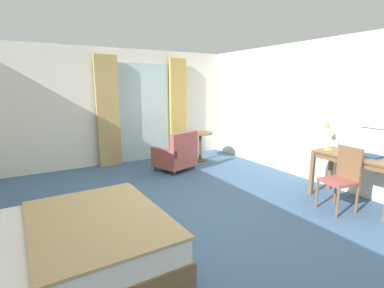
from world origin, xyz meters
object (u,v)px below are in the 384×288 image
desk_lamp (328,130)px  closed_book (371,156)px  writing_desk (358,162)px  desk_chair (343,176)px  armchair_by_window (177,155)px  round_cafe_table (200,140)px  bed (58,249)px

desk_lamp → closed_book: size_ratio=1.92×
writing_desk → desk_lamp: 0.69m
desk_lamp → closed_book: (0.08, -0.70, -0.30)m
desk_chair → armchair_by_window: bearing=111.2°
desk_lamp → round_cafe_table: desk_lamp is taller
bed → desk_chair: bearing=-7.6°
desk_lamp → closed_book: 0.77m
bed → writing_desk: size_ratio=1.66×
desk_chair → armchair_by_window: desk_chair is taller
desk_chair → closed_book: desk_chair is taller
bed → writing_desk: bearing=-6.3°
desk_lamp → desk_chair: bearing=-124.6°
writing_desk → armchair_by_window: (-1.60, 3.00, -0.34)m
desk_chair → desk_lamp: 0.91m
armchair_by_window → round_cafe_table: 1.03m
round_cafe_table → writing_desk: bearing=-78.6°
bed → round_cafe_table: bearing=40.4°
bed → desk_lamp: 4.28m
armchair_by_window → bed: bearing=-136.0°
bed → desk_chair: bed is taller
round_cafe_table → armchair_by_window: bearing=-152.8°
desk_chair → round_cafe_table: size_ratio=1.36×
desk_chair → desk_lamp: bearing=55.4°
writing_desk → bed: bearing=173.7°
desk_lamp → closed_book: bearing=-83.2°
desk_lamp → armchair_by_window: 3.02m
writing_desk → round_cafe_table: bearing=101.4°
desk_chair → closed_book: (0.49, -0.12, 0.26)m
closed_book → round_cafe_table: bearing=104.6°
closed_book → round_cafe_table: 3.71m
closed_book → armchair_by_window: (-1.66, 3.15, -0.46)m
round_cafe_table → bed: bearing=-139.6°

